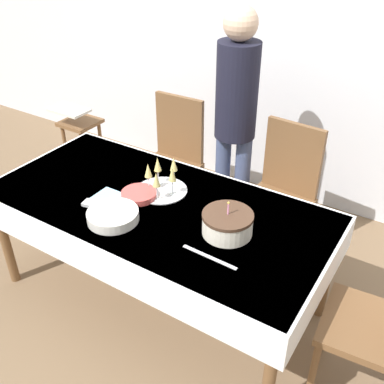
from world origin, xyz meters
name	(u,v)px	position (x,y,z in m)	size (l,w,h in m)	color
ground_plane	(161,295)	(0.00, 0.00, 0.00)	(12.00, 12.00, 0.00)	brown
wall_back	(281,31)	(0.00, 1.62, 1.35)	(8.00, 0.05, 2.70)	silver
dining_table	(157,218)	(0.00, 0.00, 0.62)	(1.99, 0.96, 0.72)	white
dining_chair_far_left	(172,155)	(-0.44, 0.80, 0.54)	(0.43, 0.43, 0.98)	brown
dining_chair_far_right	(282,189)	(0.45, 0.80, 0.54)	(0.45, 0.45, 0.98)	brown
birthday_cake	(227,224)	(0.47, -0.02, 0.78)	(0.26, 0.26, 0.19)	silver
champagne_tray	(162,179)	(-0.05, 0.13, 0.80)	(0.30, 0.30, 0.18)	silver
plate_stack_main	(113,216)	(-0.10, -0.25, 0.75)	(0.28, 0.28, 0.06)	silver
plate_stack_dessert	(139,195)	(-0.12, 0.00, 0.74)	(0.20, 0.20, 0.03)	#CC4C47
cake_knife	(209,257)	(0.49, -0.24, 0.72)	(0.30, 0.03, 0.00)	silver
fork_pile	(97,205)	(-0.25, -0.20, 0.73)	(0.18, 0.09, 0.02)	silver
napkin_pile	(108,197)	(-0.27, -0.10, 0.73)	(0.15, 0.15, 0.01)	#8CC6E0
person_standing	(236,109)	(0.03, 0.87, 1.00)	(0.28, 0.28, 1.65)	#3F4C72
high_chair	(79,131)	(-1.46, 0.84, 0.48)	(0.33, 0.35, 0.71)	brown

